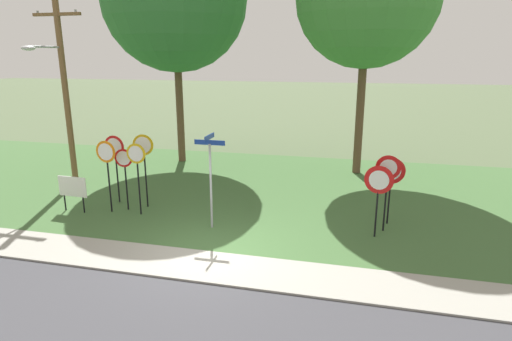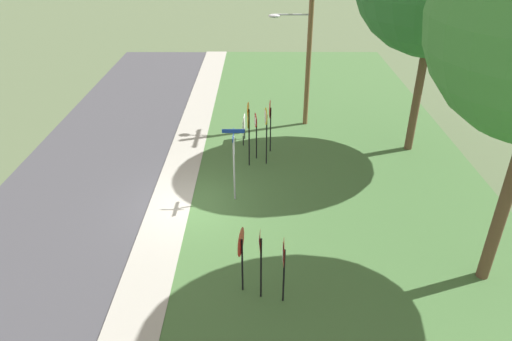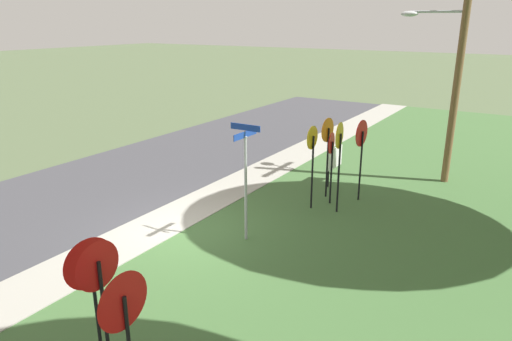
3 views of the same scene
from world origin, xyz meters
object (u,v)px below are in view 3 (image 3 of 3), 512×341
Objects in this scene: stop_sign_near_right at (312,150)px; yield_sign_near_right at (91,273)px; stop_sign_far_left at (327,140)px; yield_sign_far_left at (99,281)px; utility_pole at (455,56)px; stop_sign_far_center at (331,153)px; notice_board at (334,160)px; stop_sign_near_left at (339,148)px; stop_sign_far_right at (361,142)px; yield_sign_near_left at (124,312)px; street_name_post at (246,173)px.

stop_sign_near_right is 7.68m from yield_sign_near_right.
stop_sign_far_left is 1.05× the size of yield_sign_far_left.
utility_pole is (-12.57, 2.25, 2.40)m from yield_sign_far_left.
stop_sign_far_center is 1.74× the size of notice_board.
stop_sign_near_left is 1.07× the size of stop_sign_near_right.
notice_board is (-0.97, -1.22, -0.99)m from stop_sign_far_right.
utility_pole is (-4.48, 1.98, 2.27)m from stop_sign_near_left.
yield_sign_far_left reaches higher than stop_sign_far_center.
yield_sign_far_left is (-0.15, -0.63, 0.17)m from yield_sign_near_left.
yield_sign_far_left is (9.05, 0.50, -0.04)m from stop_sign_far_left.
stop_sign_near_left reaches higher than yield_sign_near_left.
yield_sign_near_right reaches higher than notice_board.
yield_sign_near_left is at bearing 16.27° from street_name_post.
stop_sign_near_right reaches higher than yield_sign_near_left.
stop_sign_far_left is 1.00m from stop_sign_far_right.
notice_board is at bearing -124.58° from stop_sign_far_right.
stop_sign_near_left reaches higher than stop_sign_far_center.
utility_pole reaches higher than stop_sign_near_right.
yield_sign_far_left is (8.09, -0.26, -0.13)m from stop_sign_near_left.
yield_sign_far_left is (8.61, 0.17, 0.22)m from stop_sign_far_center.
yield_sign_near_right is at bearing -108.34° from yield_sign_near_left.
stop_sign_near_right is 1.97× the size of notice_board.
stop_sign_far_right reaches higher than yield_sign_far_left.
stop_sign_near_left is at bearing -4.98° from stop_sign_far_right.
yield_sign_near_right is (7.82, -0.80, -0.29)m from stop_sign_near_left.
stop_sign_near_left is 1.20× the size of yield_sign_near_right.
stop_sign_near_left is at bearing 156.62° from street_name_post.
street_name_post is at bearing -21.15° from stop_sign_far_center.
utility_pole is at bearing 156.18° from street_name_post.
stop_sign_near_left is 7.87m from yield_sign_near_right.
yield_sign_near_left is 13.08m from utility_pole.
stop_sign_near_right is 1.03× the size of yield_sign_far_left.
stop_sign_far_right is (-1.24, 0.20, -0.09)m from stop_sign_near_left.
stop_sign_far_right is 0.32× the size of utility_pole.
utility_pole is at bearing 130.23° from notice_board.
notice_board is at bearing -175.13° from yield_sign_far_left.
stop_sign_far_left is (-1.10, -0.02, 0.05)m from stop_sign_near_right.
stop_sign_far_center is 0.28× the size of utility_pole.
stop_sign_far_center is 1.00× the size of yield_sign_near_left.
stop_sign_far_left is 1.15× the size of yield_sign_near_left.
stop_sign_far_left is 3.86m from street_name_post.
yield_sign_near_right is 4.97m from street_name_post.
stop_sign_far_right reaches higher than stop_sign_near_right.
stop_sign_far_center is at bearing 154.26° from stop_sign_near_right.
stop_sign_near_right is 8.18m from yield_sign_near_left.
stop_sign_far_center is 0.74× the size of street_name_post.
yield_sign_near_right is (9.07, -1.00, -0.21)m from stop_sign_far_right.
stop_sign_far_center is (-0.66, 0.31, -0.22)m from stop_sign_near_right.
stop_sign_far_right is at bearing 164.39° from stop_sign_near_left.
stop_sign_near_left is 1.05× the size of stop_sign_far_right.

